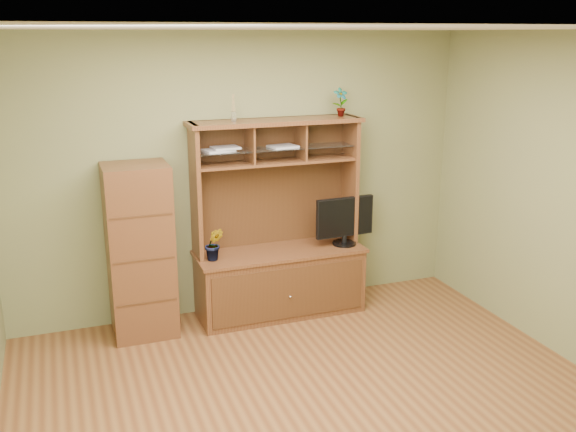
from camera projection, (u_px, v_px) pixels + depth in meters
room at (324, 234)px, 4.38m from camera, size 4.54×4.04×2.74m
media_hutch at (279, 262)px, 6.26m from camera, size 1.66×0.61×1.90m
monitor at (345, 220)px, 6.30m from camera, size 0.61×0.23×0.48m
orchid_plant at (214, 244)px, 5.88m from camera, size 0.20×0.18×0.31m
top_plant at (341, 102)px, 6.13m from camera, size 0.15×0.10×0.27m
reed_diffuser at (234, 111)px, 5.79m from camera, size 0.05×0.05×0.25m
magazines at (242, 148)px, 5.91m from camera, size 0.92×0.25×0.04m
side_cabinet at (140, 251)px, 5.74m from camera, size 0.56×0.51×1.58m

